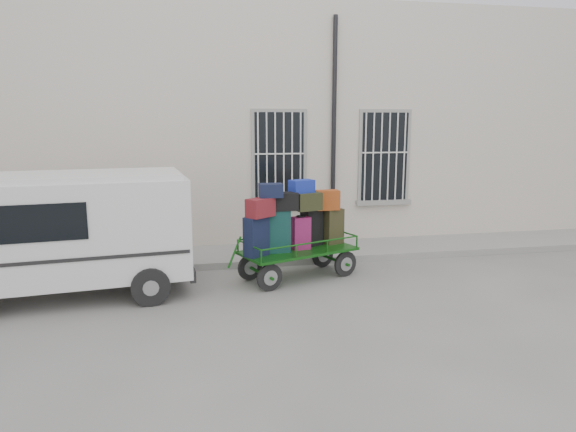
# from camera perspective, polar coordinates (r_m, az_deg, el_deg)

# --- Properties ---
(ground) EXTENTS (80.00, 80.00, 0.00)m
(ground) POSITION_cam_1_polar(r_m,az_deg,el_deg) (10.18, 4.26, -7.49)
(ground) COLOR slate
(ground) RESTS_ON ground
(building) EXTENTS (24.00, 5.15, 6.00)m
(building) POSITION_cam_1_polar(r_m,az_deg,el_deg) (15.06, -1.18, 9.97)
(building) COLOR beige
(building) RESTS_ON ground
(sidewalk) EXTENTS (24.00, 1.70, 0.15)m
(sidewalk) POSITION_cam_1_polar(r_m,az_deg,el_deg) (12.21, 1.54, -4.03)
(sidewalk) COLOR gray
(sidewalk) RESTS_ON ground
(luggage_cart) EXTENTS (2.74, 1.79, 2.00)m
(luggage_cart) POSITION_cam_1_polar(r_m,az_deg,el_deg) (10.22, 0.85, -1.36)
(luggage_cart) COLOR black
(luggage_cart) RESTS_ON ground
(van) EXTENTS (4.62, 2.43, 2.23)m
(van) POSITION_cam_1_polar(r_m,az_deg,el_deg) (9.93, -23.84, -1.21)
(van) COLOR silver
(van) RESTS_ON ground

